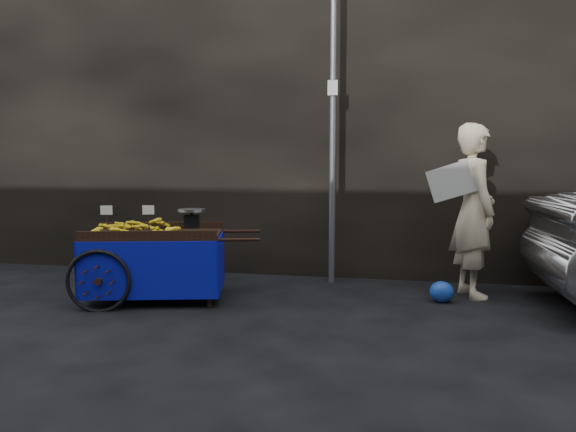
# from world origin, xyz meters

# --- Properties ---
(ground) EXTENTS (80.00, 80.00, 0.00)m
(ground) POSITION_xyz_m (0.00, 0.00, 0.00)
(ground) COLOR black
(ground) RESTS_ON ground
(building_wall) EXTENTS (13.50, 2.00, 5.00)m
(building_wall) POSITION_xyz_m (0.39, 2.60, 2.50)
(building_wall) COLOR black
(building_wall) RESTS_ON ground
(street_pole) EXTENTS (0.12, 0.10, 4.00)m
(street_pole) POSITION_xyz_m (0.30, 1.30, 2.01)
(street_pole) COLOR slate
(street_pole) RESTS_ON ground
(banana_cart) EXTENTS (2.12, 1.34, 1.07)m
(banana_cart) POSITION_xyz_m (-1.53, 0.04, 0.66)
(banana_cart) COLOR black
(banana_cart) RESTS_ON ground
(vendor) EXTENTS (0.87, 0.82, 1.94)m
(vendor) POSITION_xyz_m (1.93, 0.92, 0.97)
(vendor) COLOR beige
(vendor) RESTS_ON ground
(plastic_bag) EXTENTS (0.26, 0.21, 0.23)m
(plastic_bag) POSITION_xyz_m (1.59, 0.54, 0.12)
(plastic_bag) COLOR #163EA8
(plastic_bag) RESTS_ON ground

